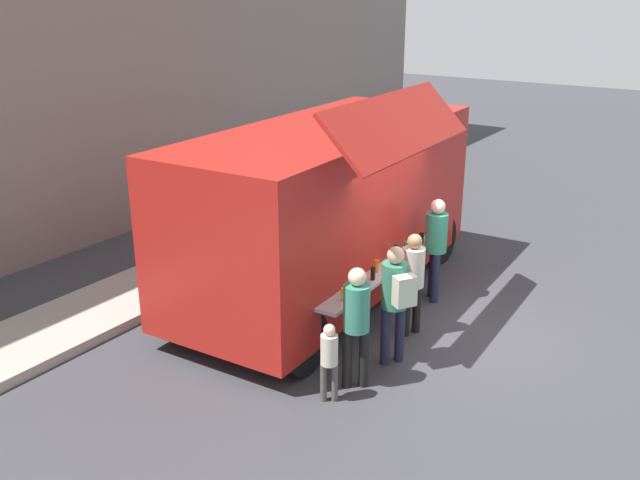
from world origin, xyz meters
TOP-DOWN VIEW (x-y plane):
  - ground_plane at (0.00, 0.00)m, footprint 60.00×60.00m
  - curb_strip at (-3.92, 4.89)m, footprint 28.00×1.60m
  - food_truck_main at (0.09, 2.27)m, footprint 6.32×3.33m
  - trash_bin at (3.95, 4.59)m, footprint 0.60×0.60m
  - customer_front_ordering at (-0.46, 0.42)m, footprint 0.52×0.36m
  - customer_mid_with_backpack at (-1.38, 0.22)m, footprint 0.49×0.56m
  - customer_rear_waiting at (-2.19, 0.35)m, footprint 0.34×0.34m
  - customer_extra_browsing at (0.88, 0.67)m, footprint 0.36×0.36m
  - child_near_queue at (-2.67, 0.45)m, footprint 0.22×0.22m

SIDE VIEW (x-z plane):
  - ground_plane at x=0.00m, z-range 0.00..0.00m
  - curb_strip at x=-3.92m, z-range 0.00..0.15m
  - trash_bin at x=3.95m, z-range 0.00..0.96m
  - child_near_queue at x=-2.67m, z-range 0.10..1.18m
  - customer_front_ordering at x=-0.46m, z-range 0.15..1.75m
  - customer_rear_waiting at x=-2.19m, z-range 0.16..1.84m
  - customer_extra_browsing at x=0.88m, z-range 0.17..1.93m
  - customer_mid_with_backpack at x=-1.38m, z-range 0.19..1.92m
  - food_truck_main at x=0.09m, z-range -0.20..3.35m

